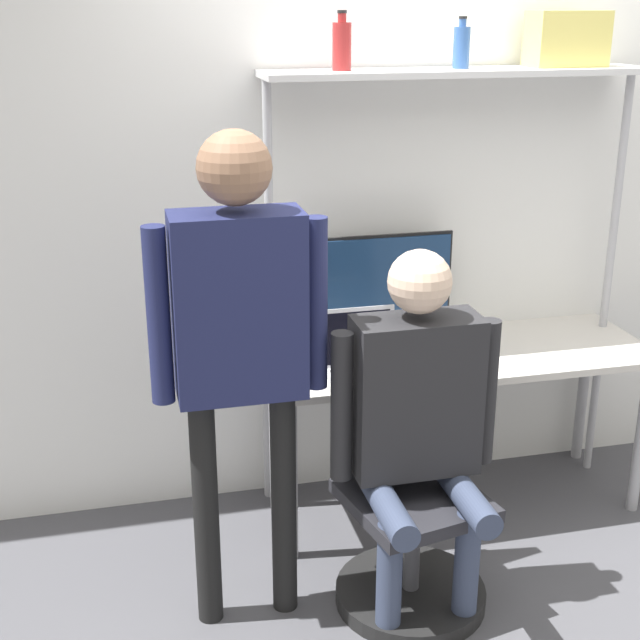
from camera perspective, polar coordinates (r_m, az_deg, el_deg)
ground_plane at (r=3.88m, az=10.00°, el=-13.79°), size 12.00×12.00×0.00m
wall_back at (r=3.93m, az=7.35°, el=8.26°), size 8.00×0.06×2.70m
desk at (r=3.84m, az=8.66°, el=-3.15°), size 1.66×0.62×0.73m
shelf_unit at (r=3.71m, az=8.61°, el=11.44°), size 1.58×0.32×1.87m
monitor at (r=3.79m, az=3.97°, el=2.26°), size 0.62×0.20×0.48m
laptop at (r=3.56m, az=2.66°, el=-2.21°), size 0.31×0.24×0.24m
cell_phone at (r=3.59m, az=6.93°, el=-3.18°), size 0.07×0.15×0.01m
office_chair at (r=3.39m, az=5.58°, el=-13.33°), size 0.56×0.56×0.91m
person_seated at (r=3.10m, az=6.30°, el=-5.64°), size 0.61×0.47×1.35m
person_standing at (r=2.92m, az=-5.19°, el=-0.11°), size 0.59×0.24×1.76m
bottle_blue at (r=3.68m, az=9.05°, el=16.90°), size 0.06×0.06×0.20m
bottle_red at (r=3.52m, az=1.41°, el=17.18°), size 0.07×0.07×0.22m
storage_box at (r=3.87m, az=15.51°, el=16.95°), size 0.31×0.17×0.22m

